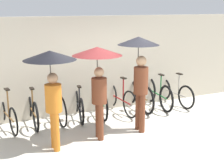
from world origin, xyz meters
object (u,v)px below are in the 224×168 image
Objects in this scene: parked_bicycle_7 at (157,93)px; pedestrian_center at (98,66)px; parked_bicycle_3 at (79,105)px; parked_bicycle_4 at (99,100)px; parked_bicycle_6 at (138,95)px; parked_bicycle_1 at (32,109)px; pedestrian_trailing at (139,60)px; pedestrian_leading at (51,72)px; parked_bicycle_5 at (120,98)px; parked_bicycle_2 at (56,105)px; parked_bicycle_8 at (174,92)px; parked_bicycle_0 at (7,113)px.

pedestrian_center reaches higher than parked_bicycle_7.
pedestrian_center is (0.01, -1.31, 1.21)m from parked_bicycle_3.
parked_bicycle_6 is at bearing -81.58° from parked_bicycle_4.
parked_bicycle_7 reaches higher than parked_bicycle_6.
pedestrian_trailing is at bearing -120.84° from parked_bicycle_1.
parked_bicycle_4 is at bearing 43.18° from pedestrian_leading.
parked_bicycle_7 is at bearing -84.04° from parked_bicycle_4.
parked_bicycle_5 is at bearing 82.61° from pedestrian_trailing.
pedestrian_center reaches higher than parked_bicycle_2.
parked_bicycle_4 is 1.87m from pedestrian_center.
parked_bicycle_8 is 0.87× the size of pedestrian_leading.
parked_bicycle_7 is (4.03, -0.10, 0.03)m from parked_bicycle_0.
pedestrian_leading is at bearing 155.99° from parked_bicycle_3.
parked_bicycle_1 is 0.81× the size of pedestrian_trailing.
parked_bicycle_4 is 0.98× the size of parked_bicycle_6.
parked_bicycle_3 and parked_bicycle_5 have the same top height.
parked_bicycle_5 is 1.06× the size of parked_bicycle_8.
parked_bicycle_3 is 0.58m from parked_bicycle_4.
pedestrian_trailing reaches higher than parked_bicycle_2.
pedestrian_leading is at bearing 118.02° from parked_bicycle_7.
parked_bicycle_3 is (1.73, -0.04, -0.00)m from parked_bicycle_0.
parked_bicycle_3 is at bearing 94.02° from parked_bicycle_7.
parked_bicycle_2 is 2.41m from pedestrian_trailing.
parked_bicycle_5 is (1.73, -0.06, -0.02)m from parked_bicycle_2.
pedestrian_leading is 1.01m from pedestrian_center.
parked_bicycle_6 is 1.03× the size of parked_bicycle_7.
parked_bicycle_7 reaches higher than parked_bicycle_5.
parked_bicycle_0 is at bearing 94.08° from parked_bicycle_7.
pedestrian_center is at bearing -135.69° from parked_bicycle_0.
pedestrian_center is (1.16, -1.36, 1.19)m from parked_bicycle_1.
parked_bicycle_1 is at bearing 88.34° from parked_bicycle_2.
parked_bicycle_2 is at bearing 121.38° from pedestrian_center.
parked_bicycle_5 is 0.84× the size of pedestrian_trailing.
parked_bicycle_8 is (2.88, -0.05, 0.01)m from parked_bicycle_3.
parked_bicycle_6 is at bearing -92.47° from parked_bicycle_2.
parked_bicycle_5 is 2.83m from pedestrian_leading.
pedestrian_center is 0.92× the size of pedestrian_trailing.
pedestrian_center is at bearing -137.84° from parked_bicycle_1.
parked_bicycle_6 is (3.46, -0.01, 0.04)m from parked_bicycle_0.
parked_bicycle_6 is (0.58, 0.03, 0.02)m from parked_bicycle_5.
parked_bicycle_5 is at bearing -85.41° from parked_bicycle_4.
pedestrian_center is (0.59, -1.36, 1.16)m from parked_bicycle_2.
parked_bicycle_8 is at bearing -91.11° from parked_bicycle_6.
parked_bicycle_5 is 1.15m from parked_bicycle_7.
parked_bicycle_5 is at bearing -93.67° from parked_bicycle_2.
parked_bicycle_6 reaches higher than parked_bicycle_0.
parked_bicycle_1 is 0.58m from parked_bicycle_2.
pedestrian_center is 0.98m from pedestrian_trailing.
parked_bicycle_3 is at bearing 55.11° from pedestrian_leading.
parked_bicycle_3 is 2.30m from parked_bicycle_7.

